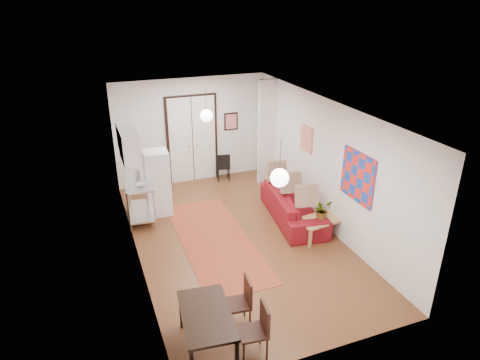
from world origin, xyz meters
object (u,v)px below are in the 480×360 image
object	(u,v)px
kitchen_counter	(141,194)
dining_chair_near	(235,297)
dining_table	(206,318)
black_side_chair	(222,163)
dining_chair_far	(250,324)
coffee_table	(321,221)
fridge	(158,183)
sofa	(293,206)

from	to	relation	value
kitchen_counter	dining_chair_near	world-z (taller)	kitchen_counter
dining_table	black_side_chair	bearing A→B (deg)	69.30
kitchen_counter	dining_table	xyz separation A→B (m)	(0.24, -4.50, -0.03)
dining_table	dining_chair_far	xyz separation A→B (m)	(0.60, -0.22, -0.12)
dining_chair_near	black_side_chair	bearing A→B (deg)	169.73
dining_chair_far	black_side_chair	distance (m)	6.52
coffee_table	fridge	distance (m)	3.90
dining_chair_far	kitchen_counter	bearing A→B (deg)	-163.49
coffee_table	dining_chair_near	distance (m)	3.22
dining_chair_near	fridge	bearing A→B (deg)	-167.98
kitchen_counter	dining_chair_near	bearing A→B (deg)	-70.38
sofa	dining_table	world-z (taller)	sofa
kitchen_counter	dining_chair_far	world-z (taller)	kitchen_counter
sofa	dining_table	bearing A→B (deg)	144.03
black_side_chair	dining_chair_far	bearing A→B (deg)	87.37
dining_chair_far	fridge	bearing A→B (deg)	-168.73
black_side_chair	sofa	bearing A→B (deg)	117.72
dining_chair_near	dining_table	bearing A→B (deg)	-47.69
fridge	dining_table	bearing A→B (deg)	-90.35
dining_table	black_side_chair	xyz separation A→B (m)	(2.29, 6.07, -0.14)
sofa	fridge	bearing A→B (deg)	71.69
sofa	dining_table	distance (m)	4.44
dining_chair_near	sofa	bearing A→B (deg)	144.51
fridge	sofa	bearing A→B (deg)	-24.27
sofa	coffee_table	world-z (taller)	sofa
sofa	black_side_chair	size ratio (longest dim) A/B	2.93
kitchen_counter	coffee_table	bearing A→B (deg)	-24.74
coffee_table	dining_table	distance (m)	3.97
dining_table	dining_chair_far	world-z (taller)	dining_chair_far
kitchen_counter	dining_chair_near	distance (m)	4.15
fridge	black_side_chair	size ratio (longest dim) A/B	1.96
dining_chair_far	dining_chair_near	bearing A→B (deg)	-173.54
coffee_table	dining_chair_far	distance (m)	3.63
dining_chair_far	coffee_table	bearing A→B (deg)	139.25
sofa	dining_chair_far	xyz separation A→B (m)	(-2.48, -3.41, 0.14)
coffee_table	kitchen_counter	world-z (taller)	kitchen_counter
sofa	fridge	world-z (taller)	fridge
sofa	kitchen_counter	world-z (taller)	kitchen_counter
coffee_table	kitchen_counter	bearing A→B (deg)	147.26
sofa	dining_chair_near	size ratio (longest dim) A/B	2.78
sofa	fridge	xyz separation A→B (m)	(-2.89, 1.43, 0.45)
coffee_table	dining_table	world-z (taller)	dining_table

